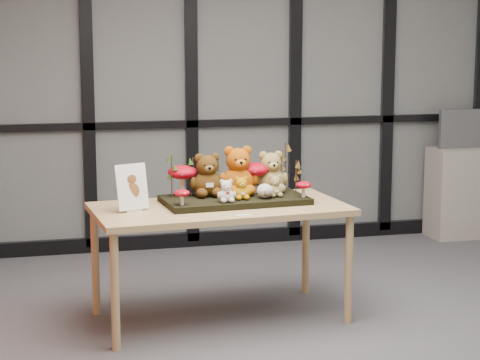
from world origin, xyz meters
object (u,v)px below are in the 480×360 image
object	(u,v)px
bear_beige_small	(275,185)
plush_cream_hedgehog	(265,190)
mushroom_back_left	(183,179)
mushroom_front_right	(304,188)
display_table	(220,216)
mushroom_back_right	(254,176)
bear_white_bow	(226,189)
bear_pooh_yellow	(238,168)
bear_tan_back	(271,169)
diorama_tray	(235,200)
cabinet	(463,192)
bear_small_yellow	(241,187)
monitor	(465,129)
mushroom_front_left	(182,196)
sign_holder	(132,189)

from	to	relation	value
bear_beige_small	plush_cream_hedgehog	bearing A→B (deg)	-159.33
mushroom_back_left	mushroom_front_right	bearing A→B (deg)	-18.62
display_table	mushroom_back_right	distance (m)	0.40
mushroom_front_right	bear_white_bow	bearing A→B (deg)	-176.37
bear_white_bow	mushroom_back_left	world-z (taller)	mushroom_back_left
bear_pooh_yellow	bear_tan_back	bearing A→B (deg)	3.16
diorama_tray	mushroom_back_left	bearing A→B (deg)	151.81
cabinet	display_table	bearing A→B (deg)	-146.85
bear_small_yellow	mushroom_front_right	world-z (taller)	bear_small_yellow
plush_cream_hedgehog	bear_white_bow	bearing A→B (deg)	-171.95
bear_beige_small	diorama_tray	bearing A→B (deg)	164.28
cabinet	monitor	world-z (taller)	monitor
diorama_tray	mushroom_front_left	distance (m)	0.41
mushroom_back_right	bear_pooh_yellow	bearing A→B (deg)	-162.96
bear_pooh_yellow	bear_small_yellow	bearing A→B (deg)	-101.63
diorama_tray	bear_pooh_yellow	world-z (taller)	bear_pooh_yellow
plush_cream_hedgehog	mushroom_back_right	bearing A→B (deg)	88.88
monitor	bear_small_yellow	bearing A→B (deg)	-144.91
bear_tan_back	mushroom_back_right	world-z (taller)	bear_tan_back
bear_pooh_yellow	mushroom_front_right	bearing A→B (deg)	-32.83
plush_cream_hedgehog	cabinet	size ratio (longest dim) A/B	0.13
mushroom_front_right	sign_holder	world-z (taller)	sign_holder
mushroom_back_right	monitor	xyz separation A→B (m)	(2.32, 1.52, 0.08)
bear_beige_small	sign_holder	world-z (taller)	sign_holder
bear_small_yellow	mushroom_back_left	xyz separation A→B (m)	(-0.33, 0.22, 0.03)
bear_pooh_yellow	plush_cream_hedgehog	bearing A→B (deg)	-57.70
mushroom_back_right	mushroom_front_right	xyz separation A→B (m)	(0.26, -0.24, -0.05)
mushroom_back_left	sign_holder	world-z (taller)	sign_holder
mushroom_back_left	mushroom_back_right	size ratio (longest dim) A/B	0.98
cabinet	monitor	bearing A→B (deg)	90.00
bear_small_yellow	cabinet	xyz separation A→B (m)	(2.46, 1.71, -0.45)
diorama_tray	mushroom_front_right	size ratio (longest dim) A/B	8.02
bear_pooh_yellow	mushroom_back_right	size ratio (longest dim) A/B	1.59
bear_pooh_yellow	mushroom_back_right	world-z (taller)	bear_pooh_yellow
display_table	bear_tan_back	xyz separation A→B (m)	(0.38, 0.19, 0.25)
plush_cream_hedgehog	cabinet	bearing A→B (deg)	31.78
bear_pooh_yellow	mushroom_back_left	bearing A→B (deg)	168.04
mushroom_front_right	cabinet	size ratio (longest dim) A/B	0.14
sign_holder	bear_beige_small	bearing A→B (deg)	-17.40
bear_pooh_yellow	sign_holder	distance (m)	0.73
bear_small_yellow	mushroom_back_right	bearing A→B (deg)	51.59
bear_beige_small	mushroom_front_left	world-z (taller)	bear_beige_small
bear_pooh_yellow	monitor	world-z (taller)	monitor
diorama_tray	bear_white_bow	size ratio (longest dim) A/B	5.77
bear_small_yellow	mushroom_front_left	size ratio (longest dim) A/B	1.50
display_table	mushroom_front_left	distance (m)	0.32
plush_cream_hedgehog	sign_holder	size ratio (longest dim) A/B	0.35
bear_small_yellow	cabinet	world-z (taller)	bear_small_yellow
mushroom_back_right	sign_holder	bearing A→B (deg)	-164.94
bear_pooh_yellow	mushroom_front_right	world-z (taller)	bear_pooh_yellow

